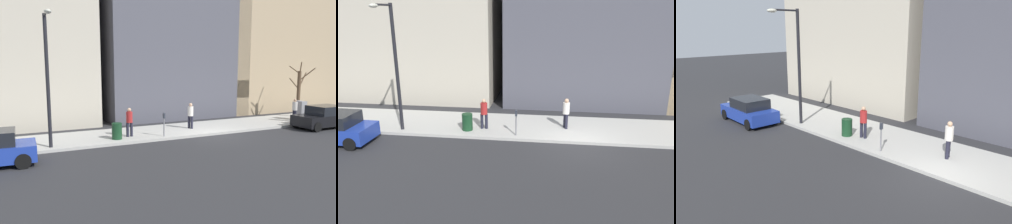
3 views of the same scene
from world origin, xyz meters
The scene contains 8 objects.
ground_plane centered at (0.00, 0.00, 0.00)m, with size 120.00×120.00×0.00m, color #2B2B2D.
sidewalk centered at (2.00, 0.00, 0.07)m, with size 4.00×36.00×0.15m, color #B2AFA8.
parked_car_blue centered at (-1.25, 12.18, 0.74)m, with size 2.01×4.24×1.52m.
parking_meter centered at (0.45, 3.17, 0.98)m, with size 0.14×0.10×1.35m.
streetlamp centered at (0.28, 9.36, 4.02)m, with size 1.97×0.32×6.50m.
trash_bin centered at (0.90, 5.84, 0.60)m, with size 0.56×0.56×0.90m, color #14381E.
pedestrian_midblock centered at (1.90, 0.62, 1.09)m, with size 0.39×0.36×1.66m.
pedestrian_far_corner centered at (1.24, 4.99, 1.09)m, with size 0.36×0.40×1.66m.
Camera 3 is at (-10.61, -5.79, 5.69)m, focal length 35.00 mm.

